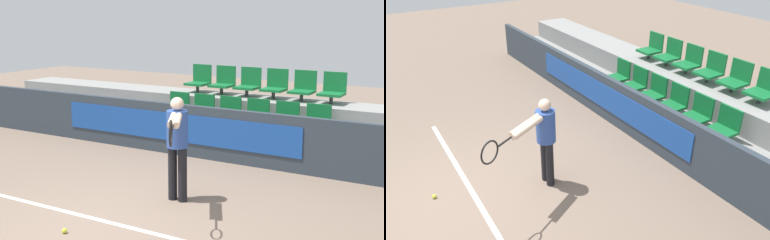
% 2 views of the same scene
% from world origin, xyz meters
% --- Properties ---
extents(ground_plane, '(30.00, 30.00, 0.00)m').
position_xyz_m(ground_plane, '(0.00, 0.00, 0.00)').
color(ground_plane, '#7A6656').
extents(court_baseline, '(5.26, 0.08, 0.01)m').
position_xyz_m(court_baseline, '(0.00, 0.26, 0.00)').
color(court_baseline, white).
rests_on(court_baseline, ground).
extents(barrier_wall, '(12.84, 0.14, 0.98)m').
position_xyz_m(barrier_wall, '(-0.03, 3.59, 0.49)').
color(barrier_wall, '#2D3842').
rests_on(barrier_wall, ground).
extents(bleacher_tier_front, '(12.44, 0.94, 0.48)m').
position_xyz_m(bleacher_tier_front, '(0.00, 4.14, 0.24)').
color(bleacher_tier_front, gray).
rests_on(bleacher_tier_front, ground).
extents(bleacher_tier_middle, '(12.44, 0.94, 0.97)m').
position_xyz_m(bleacher_tier_middle, '(0.00, 5.08, 0.48)').
color(bleacher_tier_middle, gray).
rests_on(bleacher_tier_middle, ground).
extents(stadium_chair_0, '(0.44, 0.45, 0.59)m').
position_xyz_m(stadium_chair_0, '(-1.46, 4.26, 0.75)').
color(stadium_chair_0, '#333333').
rests_on(stadium_chair_0, bleacher_tier_front).
extents(stadium_chair_1, '(0.44, 0.45, 0.59)m').
position_xyz_m(stadium_chair_1, '(-0.88, 4.26, 0.75)').
color(stadium_chair_1, '#333333').
rests_on(stadium_chair_1, bleacher_tier_front).
extents(stadium_chair_2, '(0.44, 0.45, 0.59)m').
position_xyz_m(stadium_chair_2, '(-0.29, 4.26, 0.75)').
color(stadium_chair_2, '#333333').
rests_on(stadium_chair_2, bleacher_tier_front).
extents(stadium_chair_3, '(0.44, 0.45, 0.59)m').
position_xyz_m(stadium_chair_3, '(0.29, 4.26, 0.75)').
color(stadium_chair_3, '#333333').
rests_on(stadium_chair_3, bleacher_tier_front).
extents(stadium_chair_4, '(0.44, 0.45, 0.59)m').
position_xyz_m(stadium_chair_4, '(0.88, 4.26, 0.75)').
color(stadium_chair_4, '#333333').
rests_on(stadium_chair_4, bleacher_tier_front).
extents(stadium_chair_5, '(0.44, 0.45, 0.59)m').
position_xyz_m(stadium_chair_5, '(1.46, 4.26, 0.75)').
color(stadium_chair_5, '#333333').
rests_on(stadium_chair_5, bleacher_tier_front).
extents(stadium_chair_6, '(0.44, 0.45, 0.59)m').
position_xyz_m(stadium_chair_6, '(-1.46, 5.20, 1.23)').
color(stadium_chair_6, '#333333').
rests_on(stadium_chair_6, bleacher_tier_middle).
extents(stadium_chair_7, '(0.44, 0.45, 0.59)m').
position_xyz_m(stadium_chair_7, '(-0.88, 5.20, 1.23)').
color(stadium_chair_7, '#333333').
rests_on(stadium_chair_7, bleacher_tier_middle).
extents(stadium_chair_8, '(0.44, 0.45, 0.59)m').
position_xyz_m(stadium_chair_8, '(-0.29, 5.20, 1.23)').
color(stadium_chair_8, '#333333').
rests_on(stadium_chair_8, bleacher_tier_middle).
extents(stadium_chair_9, '(0.44, 0.45, 0.59)m').
position_xyz_m(stadium_chair_9, '(0.29, 5.20, 1.23)').
color(stadium_chair_9, '#333333').
rests_on(stadium_chair_9, bleacher_tier_middle).
extents(stadium_chair_10, '(0.44, 0.45, 0.59)m').
position_xyz_m(stadium_chair_10, '(0.88, 5.20, 1.23)').
color(stadium_chair_10, '#333333').
rests_on(stadium_chair_10, bleacher_tier_middle).
extents(stadium_chair_11, '(0.44, 0.45, 0.59)m').
position_xyz_m(stadium_chair_11, '(1.46, 5.20, 1.23)').
color(stadium_chair_11, '#333333').
rests_on(stadium_chair_11, bleacher_tier_middle).
extents(tennis_player, '(0.84, 1.40, 1.51)m').
position_xyz_m(tennis_player, '(0.38, 1.35, 0.93)').
color(tennis_player, black).
rests_on(tennis_player, ground).
extents(tennis_ball, '(0.07, 0.07, 0.07)m').
position_xyz_m(tennis_ball, '(-0.24, -0.28, 0.03)').
color(tennis_ball, '#CCDB33').
rests_on(tennis_ball, ground).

